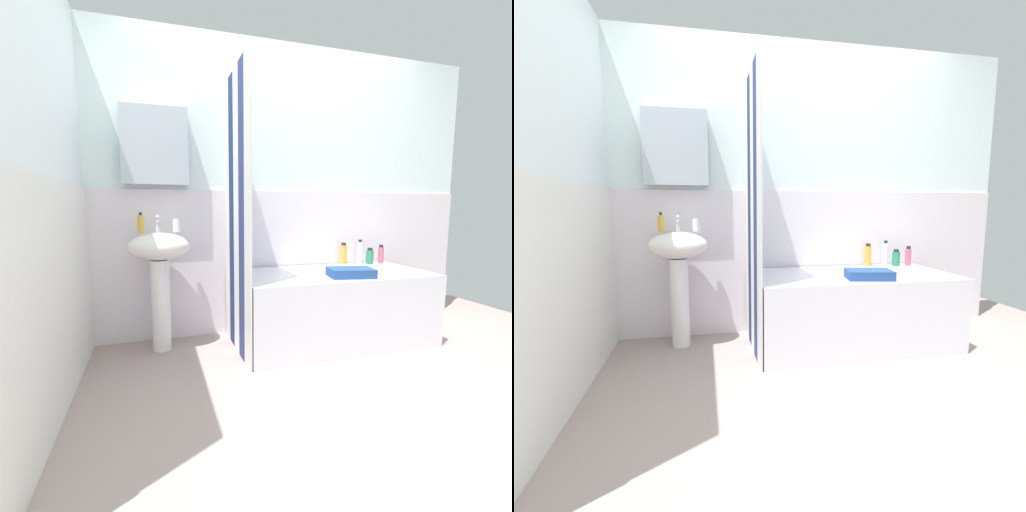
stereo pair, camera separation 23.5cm
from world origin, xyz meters
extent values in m
cube|color=#A5908A|center=(0.00, 0.00, -0.02)|extent=(4.80, 5.60, 0.04)
cube|color=white|center=(0.00, 1.27, 1.20)|extent=(3.60, 0.05, 2.40)
cube|color=white|center=(0.00, 1.24, 0.60)|extent=(3.60, 0.02, 1.20)
cube|color=silver|center=(-1.04, 1.18, 1.51)|extent=(0.48, 0.12, 0.56)
cube|color=white|center=(-1.57, 0.34, 1.20)|extent=(0.05, 1.81, 2.40)
cube|color=white|center=(-1.54, 0.34, 0.60)|extent=(0.02, 1.81, 1.20)
cylinder|color=white|center=(-1.04, 1.03, 0.34)|extent=(0.14, 0.14, 0.68)
ellipsoid|color=white|center=(-1.04, 1.03, 0.78)|extent=(0.44, 0.34, 0.20)
cylinder|color=silver|center=(-1.04, 1.13, 0.90)|extent=(0.03, 0.03, 0.05)
cylinder|color=silver|center=(-1.04, 1.08, 0.96)|extent=(0.02, 0.10, 0.02)
sphere|color=silver|center=(-1.04, 1.13, 0.99)|extent=(0.03, 0.03, 0.03)
cylinder|color=gold|center=(-1.15, 1.06, 0.94)|extent=(0.05, 0.05, 0.12)
sphere|color=#202928|center=(-1.15, 1.06, 1.02)|extent=(0.02, 0.02, 0.02)
cylinder|color=silver|center=(-0.90, 1.11, 0.93)|extent=(0.06, 0.06, 0.10)
cube|color=white|center=(0.27, 0.84, 0.28)|extent=(1.51, 0.75, 0.55)
cube|color=silver|center=(-0.50, 0.54, 1.00)|extent=(0.01, 0.15, 2.00)
cube|color=navy|center=(-0.50, 0.69, 1.00)|extent=(0.01, 0.15, 2.00)
cube|color=white|center=(-0.50, 0.84, 1.00)|extent=(0.01, 0.15, 2.00)
cube|color=navy|center=(-0.50, 0.99, 1.00)|extent=(0.01, 0.15, 2.00)
cube|color=white|center=(-0.50, 1.14, 1.00)|extent=(0.01, 0.15, 2.00)
cylinder|color=#CB546C|center=(0.93, 1.12, 0.63)|extent=(0.05, 0.05, 0.15)
cylinder|color=#22232D|center=(0.93, 1.12, 0.71)|extent=(0.04, 0.04, 0.02)
cylinder|color=#247D55|center=(0.81, 1.13, 0.62)|extent=(0.07, 0.07, 0.12)
cylinder|color=#212929|center=(0.81, 1.13, 0.69)|extent=(0.05, 0.05, 0.02)
cylinder|color=white|center=(0.72, 1.14, 0.65)|extent=(0.04, 0.04, 0.20)
cylinder|color=black|center=(0.72, 1.14, 0.76)|extent=(0.03, 0.03, 0.02)
cylinder|color=gold|center=(0.56, 1.17, 0.64)|extent=(0.06, 0.06, 0.17)
cylinder|color=#2B2123|center=(0.56, 1.17, 0.74)|extent=(0.04, 0.04, 0.02)
cube|color=navy|center=(0.31, 0.63, 0.59)|extent=(0.35, 0.27, 0.06)
camera|label=1|loc=(-1.07, -1.55, 1.04)|focal=24.17mm
camera|label=2|loc=(-0.84, -1.61, 1.04)|focal=24.17mm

